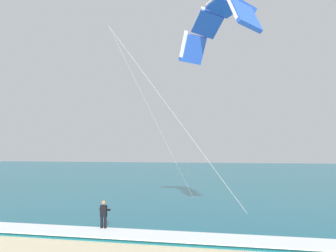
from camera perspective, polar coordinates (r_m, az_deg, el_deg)
sea at (r=77.88m, az=12.40°, el=-6.65°), size 200.00×120.00×0.20m
surf_foam at (r=19.34m, az=6.51°, el=-15.83°), size 200.00×2.39×0.04m
surfboard at (r=21.87m, az=-9.31°, el=-14.89°), size 0.48×1.41×0.09m
kitesurfer at (r=21.72m, az=-9.27°, el=-12.52°), size 0.55×0.53×1.69m
kite_primary at (r=24.79m, az=7.23°, el=14.90°), size 8.38×7.96×12.28m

